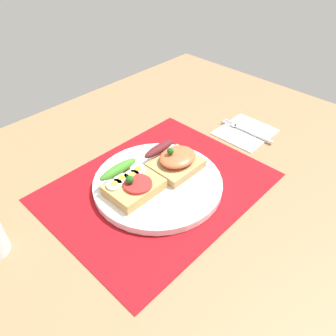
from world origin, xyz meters
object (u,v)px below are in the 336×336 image
(sandwich_egg_tomato, at_px, (131,183))
(sandwich_salmon, at_px, (174,160))
(napkin, at_px, (245,132))
(fork, at_px, (245,130))
(plate, at_px, (158,183))

(sandwich_egg_tomato, bearing_deg, sandwich_salmon, -6.03)
(sandwich_salmon, distance_m, napkin, 0.24)
(fork, bearing_deg, plate, 177.28)
(plate, xyz_separation_m, fork, (0.29, -0.01, -0.00))
(sandwich_egg_tomato, xyz_separation_m, napkin, (0.35, -0.03, -0.03))
(plate, relative_size, napkin, 1.98)
(napkin, bearing_deg, sandwich_egg_tomato, 174.51)
(sandwich_egg_tomato, relative_size, fork, 0.70)
(fork, bearing_deg, sandwich_egg_tomato, 174.73)
(plate, bearing_deg, fork, -2.72)
(sandwich_salmon, height_order, napkin, sandwich_salmon)
(sandwich_egg_tomato, bearing_deg, napkin, -5.49)
(plate, distance_m, fork, 0.30)
(plate, xyz_separation_m, sandwich_salmon, (0.06, 0.01, 0.03))
(napkin, bearing_deg, plate, 177.01)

